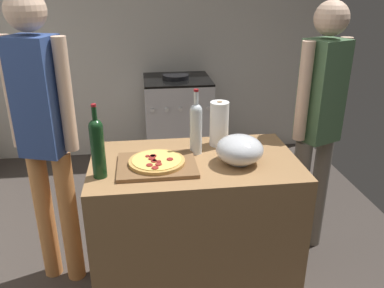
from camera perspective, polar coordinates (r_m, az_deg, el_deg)
ground_plane at (r=3.23m, az=-6.09°, el=-11.36°), size 3.85×3.45×0.02m
kitchen_wall_rear at (r=4.19m, az=-7.52°, el=15.74°), size 3.85×0.10×2.60m
counter at (r=2.32m, az=0.33°, el=-12.46°), size 1.10×0.64×0.90m
cutting_board at (r=2.02m, az=-5.08°, el=-3.05°), size 0.40×0.32×0.02m
pizza at (r=2.01m, az=-5.11°, el=-2.52°), size 0.29×0.29×0.03m
mixing_bowl at (r=2.04m, az=6.88°, el=-0.81°), size 0.25×0.25×0.15m
paper_towel_roll at (r=2.25m, az=3.95°, el=2.94°), size 0.11×0.11×0.26m
wine_bottle_dark at (r=1.91m, az=-13.50°, el=-0.27°), size 0.07×0.07×0.37m
wine_bottle_clear at (r=2.12m, az=0.58°, el=2.58°), size 0.07×0.07×0.36m
stove at (r=4.00m, az=-2.08°, el=3.18°), size 0.64×0.63×0.95m
person_in_stripes at (r=2.36m, az=-20.70°, el=2.26°), size 0.38×0.26×1.75m
person_in_red at (r=2.62m, az=17.82°, el=3.55°), size 0.37×0.27×1.69m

